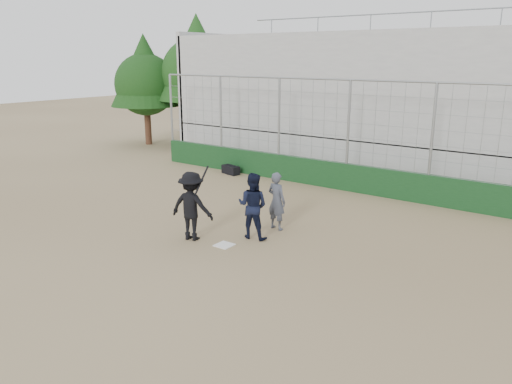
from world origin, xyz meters
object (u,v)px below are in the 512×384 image
Objects in this scene: equipment_bag at (231,170)px; catcher_crouched at (253,217)px; umpire at (277,204)px; batter_at_plate at (192,206)px.

catcher_crouched is at bearing -46.37° from equipment_bag.
batter_at_plate is at bearing 63.65° from umpire.
batter_at_plate reaches higher than catcher_crouched.
umpire reaches higher than catcher_crouched.
batter_at_plate is 1.66m from catcher_crouched.
batter_at_plate reaches higher than equipment_bag.
equipment_bag is at bearing 133.63° from catcher_crouched.
batter_at_plate is at bearing -58.40° from equipment_bag.
batter_at_plate is 1.64× the size of catcher_crouched.
umpire is (1.37, 2.02, -0.18)m from batter_at_plate.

